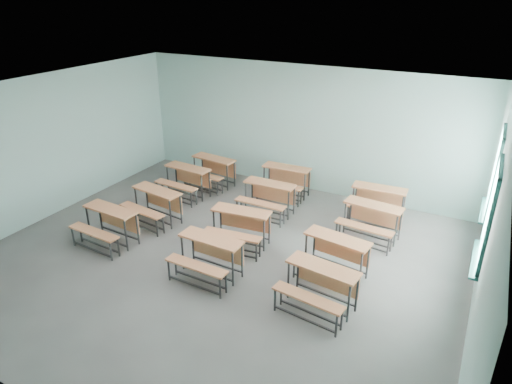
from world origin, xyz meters
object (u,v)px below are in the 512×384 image
desk_unit_r1c0 (154,201)px  desk_unit_r3c1 (285,177)px  desk_unit_r0c1 (208,252)px  desk_unit_r2c2 (371,217)px  desk_unit_r3c0 (212,168)px  desk_unit_r2c1 (268,194)px  desk_unit_r3c2 (378,199)px  desk_unit_r1c1 (239,223)px  desk_unit_r2c0 (185,177)px  desk_unit_r0c2 (319,282)px  desk_unit_r1c2 (334,252)px  desk_unit_r0c0 (108,221)px

desk_unit_r1c0 → desk_unit_r3c1: same height
desk_unit_r0c1 → desk_unit_r2c2: same height
desk_unit_r3c0 → desk_unit_r2c1: bearing=-15.8°
desk_unit_r0c1 → desk_unit_r1c0: (-2.26, 1.23, 0.00)m
desk_unit_r2c2 → desk_unit_r3c2: 0.95m
desk_unit_r1c0 → desk_unit_r2c2: same height
desk_unit_r0c1 → desk_unit_r1c0: same height
desk_unit_r1c1 → desk_unit_r2c0: size_ratio=1.02×
desk_unit_r0c2 → desk_unit_r2c0: same height
desk_unit_r1c2 → desk_unit_r3c2: (0.14, 2.61, 0.00)m
desk_unit_r1c0 → desk_unit_r3c2: (4.41, 2.46, 0.00)m
desk_unit_r1c2 → desk_unit_r2c2: (0.23, 1.67, 0.00)m
desk_unit_r0c0 → desk_unit_r3c2: 5.90m
desk_unit_r3c1 → desk_unit_r2c1: bearing=-88.5°
desk_unit_r1c0 → desk_unit_r2c2: bearing=26.3°
desk_unit_r0c2 → desk_unit_r3c0: bearing=148.1°
desk_unit_r1c0 → desk_unit_r3c1: bearing=60.5°
desk_unit_r1c1 → desk_unit_r3c1: (-0.19, 2.65, 0.00)m
desk_unit_r1c1 → desk_unit_r1c2: same height
desk_unit_r2c2 → desk_unit_r3c0: (-4.49, 0.83, 0.00)m
desk_unit_r1c0 → desk_unit_r2c0: (-0.20, 1.46, 0.00)m
desk_unit_r1c2 → desk_unit_r0c0: bearing=-159.3°
desk_unit_r1c1 → desk_unit_r3c0: same height
desk_unit_r3c1 → desk_unit_r0c0: bearing=-122.5°
desk_unit_r0c0 → desk_unit_r0c2: 4.59m
desk_unit_r0c2 → desk_unit_r2c0: bearing=157.1°
desk_unit_r0c1 → desk_unit_r2c2: (2.24, 2.75, 0.00)m
desk_unit_r1c0 → desk_unit_r0c0: bearing=-93.0°
desk_unit_r1c1 → desk_unit_r2c1: same height
desk_unit_r0c2 → desk_unit_r3c0: size_ratio=1.01×
desk_unit_r0c2 → desk_unit_r2c2: same height
desk_unit_r3c0 → desk_unit_r3c2: 4.40m
desk_unit_r0c0 → desk_unit_r2c2: size_ratio=0.98×
desk_unit_r1c2 → desk_unit_r3c0: same height
desk_unit_r0c2 → desk_unit_r3c2: size_ratio=1.04×
desk_unit_r1c2 → desk_unit_r3c0: (-4.26, 2.50, 0.00)m
desk_unit_r1c0 → desk_unit_r2c1: 2.58m
desk_unit_r2c1 → desk_unit_r0c1: bearing=-86.6°
desk_unit_r1c1 → desk_unit_r0c2: bearing=-34.7°
desk_unit_r2c0 → desk_unit_r3c0: (0.21, 0.88, 0.00)m
desk_unit_r3c0 → desk_unit_r3c2: (4.39, 0.11, 0.00)m
desk_unit_r1c1 → desk_unit_r3c2: (2.20, 2.46, 0.00)m
desk_unit_r0c0 → desk_unit_r0c2: (4.59, 0.04, 0.00)m
desk_unit_r0c2 → desk_unit_r2c1: (-2.28, 2.68, 0.00)m
desk_unit_r2c0 → desk_unit_r3c1: same height
desk_unit_r1c0 → desk_unit_r2c0: same height
desk_unit_r2c1 → desk_unit_r3c2: size_ratio=0.97×
desk_unit_r0c1 → desk_unit_r2c2: 3.55m
desk_unit_r0c1 → desk_unit_r0c2: (2.11, 0.07, 0.00)m
desk_unit_r2c2 → desk_unit_r3c1: 2.73m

